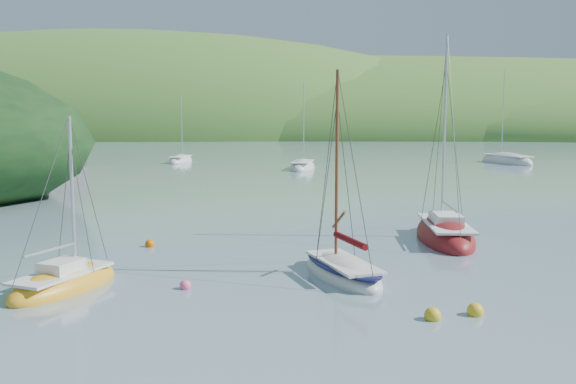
{
  "coord_description": "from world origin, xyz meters",
  "views": [
    {
      "loc": [
        -0.66,
        -19.41,
        6.03
      ],
      "look_at": [
        -1.97,
        8.0,
        2.63
      ],
      "focal_mm": 40.0,
      "sensor_mm": 36.0,
      "label": 1
    }
  ],
  "objects_px": {
    "distant_sloop_a": "(302,168)",
    "distant_sloop_b": "(507,162)",
    "sailboat_yellow": "(64,284)",
    "daysailer_white": "(343,271)",
    "distant_sloop_c": "(181,161)",
    "sloop_red": "(445,236)"
  },
  "relations": [
    {
      "from": "distant_sloop_a",
      "to": "distant_sloop_b",
      "type": "bearing_deg",
      "value": 27.44
    },
    {
      "from": "daysailer_white",
      "to": "sailboat_yellow",
      "type": "bearing_deg",
      "value": 171.06
    },
    {
      "from": "sailboat_yellow",
      "to": "distant_sloop_a",
      "type": "distance_m",
      "value": 47.95
    },
    {
      "from": "sailboat_yellow",
      "to": "distant_sloop_b",
      "type": "height_order",
      "value": "distant_sloop_b"
    },
    {
      "from": "daysailer_white",
      "to": "distant_sloop_a",
      "type": "bearing_deg",
      "value": 71.71
    },
    {
      "from": "distant_sloop_b",
      "to": "distant_sloop_c",
      "type": "xyz_separation_m",
      "value": [
        -39.31,
        -0.49,
        -0.04
      ]
    },
    {
      "from": "daysailer_white",
      "to": "sailboat_yellow",
      "type": "relative_size",
      "value": 1.26
    },
    {
      "from": "distant_sloop_a",
      "to": "sailboat_yellow",
      "type": "bearing_deg",
      "value": -91.71
    },
    {
      "from": "sloop_red",
      "to": "sailboat_yellow",
      "type": "bearing_deg",
      "value": -147.64
    },
    {
      "from": "sailboat_yellow",
      "to": "distant_sloop_a",
      "type": "height_order",
      "value": "distant_sloop_a"
    },
    {
      "from": "sailboat_yellow",
      "to": "distant_sloop_a",
      "type": "xyz_separation_m",
      "value": [
        6.98,
        47.44,
        0.01
      ]
    },
    {
      "from": "daysailer_white",
      "to": "distant_sloop_c",
      "type": "height_order",
      "value": "distant_sloop_c"
    },
    {
      "from": "sloop_red",
      "to": "distant_sloop_b",
      "type": "relative_size",
      "value": 0.88
    },
    {
      "from": "daysailer_white",
      "to": "distant_sloop_b",
      "type": "height_order",
      "value": "distant_sloop_b"
    },
    {
      "from": "distant_sloop_a",
      "to": "distant_sloop_c",
      "type": "bearing_deg",
      "value": 156.7
    },
    {
      "from": "daysailer_white",
      "to": "distant_sloop_b",
      "type": "bearing_deg",
      "value": 46.75
    },
    {
      "from": "distant_sloop_a",
      "to": "distant_sloop_c",
      "type": "distance_m",
      "value": 17.42
    },
    {
      "from": "distant_sloop_a",
      "to": "distant_sloop_c",
      "type": "relative_size",
      "value": 1.14
    },
    {
      "from": "sailboat_yellow",
      "to": "distant_sloop_c",
      "type": "distance_m",
      "value": 56.72
    },
    {
      "from": "sloop_red",
      "to": "distant_sloop_c",
      "type": "height_order",
      "value": "sloop_red"
    },
    {
      "from": "daysailer_white",
      "to": "sloop_red",
      "type": "height_order",
      "value": "sloop_red"
    },
    {
      "from": "distant_sloop_a",
      "to": "distant_sloop_b",
      "type": "xyz_separation_m",
      "value": [
        24.22,
        9.19,
        0.02
      ]
    }
  ]
}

